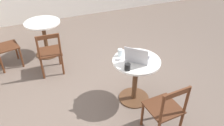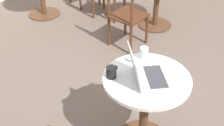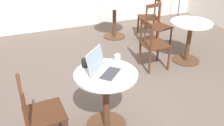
{
  "view_description": "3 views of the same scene",
  "coord_description": "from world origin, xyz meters",
  "views": [
    {
      "loc": [
        -2.87,
        1.0,
        2.43
      ],
      "look_at": [
        -0.39,
        -0.04,
        0.63
      ],
      "focal_mm": 35.0,
      "sensor_mm": 36.0,
      "label": 1
    },
    {
      "loc": [
        -2.25,
        -1.28,
        2.23
      ],
      "look_at": [
        -0.49,
        0.09,
        0.62
      ],
      "focal_mm": 50.0,
      "sensor_mm": 36.0,
      "label": 2
    },
    {
      "loc": [
        -1.39,
        -2.5,
        2.09
      ],
      "look_at": [
        -0.35,
        0.1,
        0.59
      ],
      "focal_mm": 40.0,
      "sensor_mm": 36.0,
      "label": 3
    }
  ],
  "objects": [
    {
      "name": "chair_mid_left",
      "position": [
        0.63,
        0.74,
        0.42
      ],
      "size": [
        0.42,
        0.42,
        0.84
      ],
      "color": "#562D19",
      "rests_on": "ground_plane"
    },
    {
      "name": "mug",
      "position": [
        -0.75,
        -0.11,
        0.78
      ],
      "size": [
        0.12,
        0.08,
        0.09
      ],
      "color": "black",
      "rests_on": "cafe_table_near"
    },
    {
      "name": "drinking_glass",
      "position": [
        -0.39,
        -0.17,
        0.78
      ],
      "size": [
        0.07,
        0.07,
        0.11
      ],
      "color": "silver",
      "rests_on": "cafe_table_near"
    },
    {
      "name": "laptop",
      "position": [
        -0.61,
        -0.34,
        0.78
      ],
      "size": [
        0.45,
        0.45,
        0.26
      ],
      "color": "#B7B7BC",
      "rests_on": "cafe_table_near"
    },
    {
      "name": "cafe_table_near",
      "position": [
        -0.6,
        -0.33,
        0.51
      ],
      "size": [
        0.7,
        0.7,
        0.73
      ],
      "color": "#51331E",
      "rests_on": "ground_plane"
    },
    {
      "name": "ground_plane",
      "position": [
        0.0,
        0.0,
        0.0
      ],
      "size": [
        16.0,
        16.0,
        0.0
      ],
      "primitive_type": "plane",
      "color": "#66564C"
    },
    {
      "name": "mouse",
      "position": [
        -0.48,
        -0.1,
        0.75
      ],
      "size": [
        0.06,
        0.1,
        0.03
      ],
      "color": "#B7B7BC",
      "rests_on": "cafe_table_near"
    }
  ]
}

